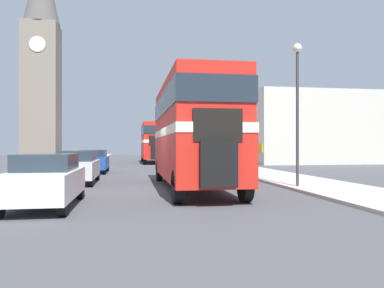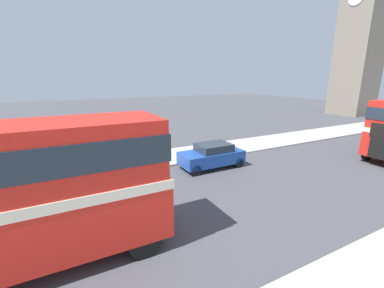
% 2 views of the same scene
% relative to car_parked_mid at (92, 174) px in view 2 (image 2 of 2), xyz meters
% --- Properties ---
extents(sidewalk_left, '(3.50, 120.00, 0.12)m').
position_rel_car_parked_mid_xyz_m(sidewalk_left, '(-2.96, -3.51, -0.73)').
color(sidewalk_left, '#B7B2A8').
rests_on(sidewalk_left, ground_plane).
extents(car_parked_mid, '(1.76, 4.01, 1.54)m').
position_rel_car_parked_mid_xyz_m(car_parked_mid, '(0.00, 0.00, 0.00)').
color(car_parked_mid, silver).
rests_on(car_parked_mid, ground_plane).
extents(car_parked_far, '(1.79, 3.92, 1.50)m').
position_rel_car_parked_mid_xyz_m(car_parked_far, '(0.06, 6.94, -0.01)').
color(car_parked_far, '#1E479E').
rests_on(car_parked_far, ground_plane).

